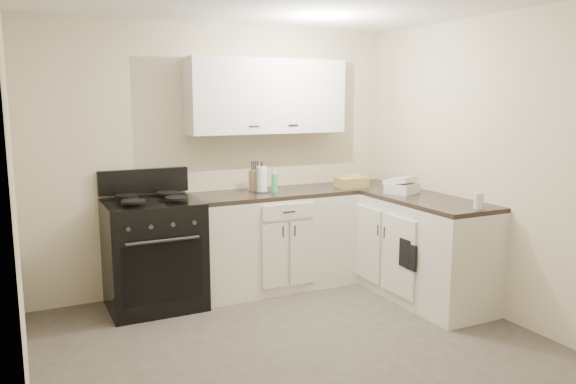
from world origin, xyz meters
name	(u,v)px	position (x,y,z in m)	size (l,w,h in m)	color
floor	(308,356)	(0.00, 0.00, 0.00)	(3.60, 3.60, 0.00)	#473F38
wall_back	(221,158)	(0.00, 1.80, 1.25)	(3.60, 3.60, 0.00)	beige
wall_right	(504,169)	(1.80, 0.00, 1.25)	(3.60, 3.60, 0.00)	beige
wall_left	(15,205)	(-1.80, 0.00, 1.25)	(3.60, 3.60, 0.00)	beige
wall_front	(526,244)	(0.00, -1.80, 1.25)	(3.60, 3.60, 0.00)	beige
base_cabinets_back	(274,241)	(0.43, 1.50, 0.45)	(1.55, 0.60, 0.90)	silver
base_cabinets_right	(406,244)	(1.50, 0.85, 0.45)	(0.60, 1.90, 0.90)	silver
countertop_back	(274,194)	(0.43, 1.50, 0.92)	(1.55, 0.60, 0.04)	black
countertop_right	(407,196)	(1.50, 0.85, 0.92)	(0.60, 1.90, 0.04)	black
upper_cabinets	(267,96)	(0.43, 1.65, 1.84)	(1.55, 0.30, 0.70)	white
stove	(154,256)	(-0.75, 1.48, 0.46)	(0.80, 0.69, 0.97)	black
knife_block	(255,181)	(0.28, 1.62, 1.04)	(0.09, 0.08, 0.20)	tan
paper_towel	(262,179)	(0.31, 1.52, 1.06)	(0.10, 0.10, 0.24)	white
soap_bottle	(275,183)	(0.41, 1.46, 1.03)	(0.06, 0.06, 0.18)	#45B46A
wicker_basket	(351,182)	(1.23, 1.41, 0.99)	(0.30, 0.20, 0.10)	tan
countertop_grill	(402,188)	(1.46, 0.89, 0.99)	(0.26, 0.24, 0.09)	silver
glass_jar	(479,201)	(1.55, 0.00, 1.00)	(0.08, 0.08, 0.13)	silver
oven_mitt_near	(411,257)	(1.18, 0.36, 0.49)	(0.02, 0.13, 0.22)	black
oven_mitt_far	(405,253)	(1.18, 0.44, 0.50)	(0.02, 0.14, 0.25)	black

